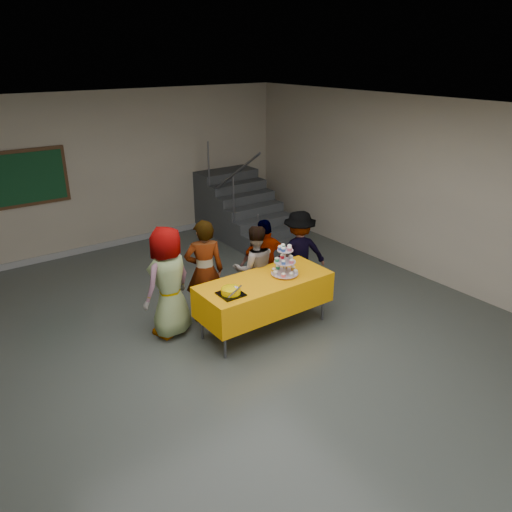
{
  "coord_description": "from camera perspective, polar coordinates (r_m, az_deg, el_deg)",
  "views": [
    {
      "loc": [
        -3.0,
        -4.3,
        3.66
      ],
      "look_at": [
        0.69,
        0.81,
        1.05
      ],
      "focal_mm": 35.0,
      "sensor_mm": 36.0,
      "label": 1
    }
  ],
  "objects": [
    {
      "name": "schoolchild_d",
      "position": [
        7.48,
        1.07,
        -0.9
      ],
      "size": [
        0.87,
        0.54,
        1.39
      ],
      "primitive_type": "imported",
      "rotation": [
        0.0,
        0.0,
        2.88
      ],
      "color": "slate",
      "rests_on": "ground"
    },
    {
      "name": "noticeboard",
      "position": [
        9.66,
        -24.49,
        8.15
      ],
      "size": [
        1.3,
        0.05,
        1.0
      ],
      "color": "#472B16",
      "rests_on": "ground"
    },
    {
      "name": "schoolchild_b",
      "position": [
        7.08,
        -5.9,
        -1.76
      ],
      "size": [
        0.66,
        0.55,
        1.53
      ],
      "primitive_type": "imported",
      "rotation": [
        0.0,
        0.0,
        2.75
      ],
      "color": "slate",
      "rests_on": "ground"
    },
    {
      "name": "schoolchild_e",
      "position": [
        7.89,
        4.92,
        0.29
      ],
      "size": [
        1.02,
        0.81,
        1.38
      ],
      "primitive_type": "imported",
      "rotation": [
        0.0,
        0.0,
        2.76
      ],
      "color": "slate",
      "rests_on": "ground"
    },
    {
      "name": "bake_table",
      "position": [
        6.89,
        0.98,
        -4.32
      ],
      "size": [
        1.88,
        0.78,
        0.77
      ],
      "color": "#595960",
      "rests_on": "ground"
    },
    {
      "name": "schoolchild_a",
      "position": [
        6.8,
        -9.97,
        -2.96
      ],
      "size": [
        0.88,
        0.71,
        1.55
      ],
      "primitive_type": "imported",
      "rotation": [
        0.0,
        0.0,
        3.47
      ],
      "color": "slate",
      "rests_on": "ground"
    },
    {
      "name": "room_shell",
      "position": [
        5.48,
        -1.03,
        6.26
      ],
      "size": [
        10.0,
        10.04,
        3.02
      ],
      "color": "#4C514C",
      "rests_on": "ground"
    },
    {
      "name": "cupcake_stand",
      "position": [
        6.87,
        3.32,
        -0.84
      ],
      "size": [
        0.38,
        0.38,
        0.44
      ],
      "color": "silver",
      "rests_on": "bake_table"
    },
    {
      "name": "schoolchild_c",
      "position": [
        7.37,
        -0.15,
        -1.46
      ],
      "size": [
        0.79,
        0.71,
        1.34
      ],
      "primitive_type": "imported",
      "rotation": [
        0.0,
        0.0,
        2.77
      ],
      "color": "slate",
      "rests_on": "ground"
    },
    {
      "name": "bear_cake",
      "position": [
        6.36,
        -2.89,
        -3.96
      ],
      "size": [
        0.32,
        0.36,
        0.12
      ],
      "color": "black",
      "rests_on": "bake_table"
    },
    {
      "name": "staircase",
      "position": [
        10.66,
        -1.71,
        5.14
      ],
      "size": [
        1.3,
        2.4,
        2.04
      ],
      "color": "#424447",
      "rests_on": "ground"
    }
  ]
}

